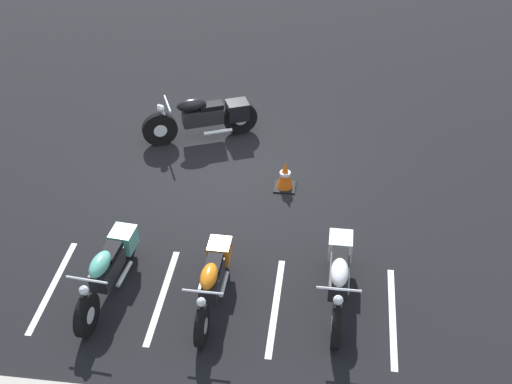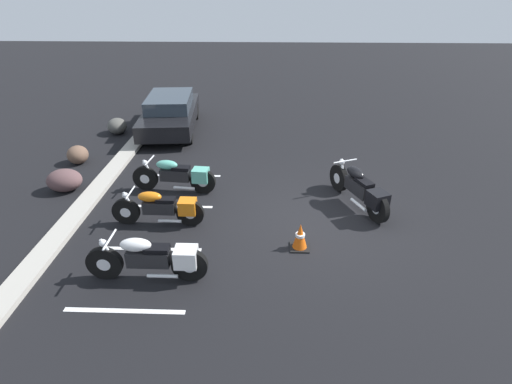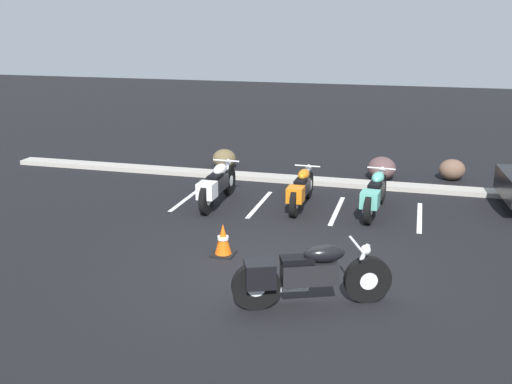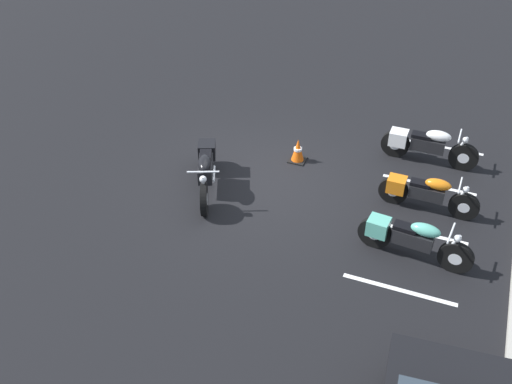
# 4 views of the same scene
# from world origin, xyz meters

# --- Properties ---
(ground) EXTENTS (60.00, 60.00, 0.00)m
(ground) POSITION_xyz_m (0.00, 0.00, 0.00)
(ground) COLOR black
(motorcycle_black_featured) EXTENTS (2.26, 1.15, 0.95)m
(motorcycle_black_featured) POSITION_xyz_m (0.64, -1.00, 0.50)
(motorcycle_black_featured) COLOR black
(motorcycle_black_featured) RESTS_ON ground
(parked_bike_0) EXTENTS (0.64, 2.28, 0.90)m
(parked_bike_0) POSITION_xyz_m (-2.21, 3.37, 0.48)
(parked_bike_0) COLOR black
(parked_bike_0) RESTS_ON ground
(parked_bike_1) EXTENTS (0.59, 2.12, 0.83)m
(parked_bike_1) POSITION_xyz_m (-0.31, 3.65, 0.44)
(parked_bike_1) COLOR black
(parked_bike_1) RESTS_ON ground
(parked_bike_2) EXTENTS (0.64, 2.24, 0.88)m
(parked_bike_2) POSITION_xyz_m (1.31, 3.63, 0.47)
(parked_bike_2) COLOR black
(parked_bike_2) RESTS_ON ground
(concrete_curb) EXTENTS (18.00, 0.50, 0.12)m
(concrete_curb) POSITION_xyz_m (0.00, 5.83, 0.06)
(concrete_curb) COLOR #A8A399
(concrete_curb) RESTS_ON ground
(landscape_rock_0) EXTENTS (0.83, 0.99, 0.60)m
(landscape_rock_0) POSITION_xyz_m (1.27, 6.67, 0.30)
(landscape_rock_0) COLOR brown
(landscape_rock_0) RESTS_ON ground
(landscape_rock_1) EXTENTS (0.91, 0.91, 0.55)m
(landscape_rock_1) POSITION_xyz_m (-3.13, 6.74, 0.27)
(landscape_rock_1) COLOR brown
(landscape_rock_1) RESTS_ON ground
(landscape_rock_3) EXTENTS (0.79, 0.75, 0.55)m
(landscape_rock_3) POSITION_xyz_m (3.06, 7.09, 0.28)
(landscape_rock_3) COLOR brown
(landscape_rock_3) RESTS_ON ground
(traffic_cone) EXTENTS (0.40, 0.40, 0.59)m
(traffic_cone) POSITION_xyz_m (-1.13, 0.57, 0.28)
(traffic_cone) COLOR black
(traffic_cone) RESTS_ON ground
(stall_line_0) EXTENTS (0.10, 2.10, 0.00)m
(stall_line_0) POSITION_xyz_m (-3.06, 3.69, 0.00)
(stall_line_0) COLOR white
(stall_line_0) RESTS_ON ground
(stall_line_1) EXTENTS (0.10, 2.10, 0.00)m
(stall_line_1) POSITION_xyz_m (-1.28, 3.69, 0.00)
(stall_line_1) COLOR white
(stall_line_1) RESTS_ON ground
(stall_line_2) EXTENTS (0.10, 2.10, 0.00)m
(stall_line_2) POSITION_xyz_m (0.50, 3.69, 0.00)
(stall_line_2) COLOR white
(stall_line_2) RESTS_ON ground
(stall_line_3) EXTENTS (0.10, 2.10, 0.00)m
(stall_line_3) POSITION_xyz_m (2.28, 3.69, 0.00)
(stall_line_3) COLOR white
(stall_line_3) RESTS_ON ground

